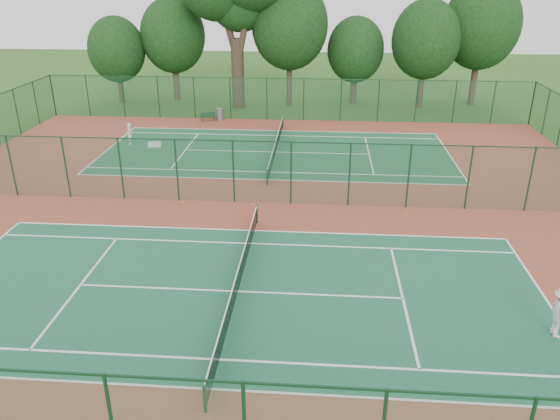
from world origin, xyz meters
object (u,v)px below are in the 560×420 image
object	(u,v)px
player_far	(129,134)
trash_bin	(220,114)
bench	(208,116)
kit_bag	(155,145)

from	to	relation	value
player_far	trash_bin	xyz separation A→B (m)	(5.25, 7.38, -0.28)
player_far	bench	distance (m)	8.18
player_far	kit_bag	bearing A→B (deg)	60.54
bench	player_far	bearing A→B (deg)	-139.19
player_far	kit_bag	distance (m)	2.10
player_far	bench	xyz separation A→B (m)	(4.32, 6.94, -0.37)
bench	kit_bag	xyz separation A→B (m)	(-2.37, -7.44, -0.23)
player_far	kit_bag	size ratio (longest dim) A/B	1.66
player_far	bench	bearing A→B (deg)	133.05
trash_bin	bench	xyz separation A→B (m)	(-0.93, -0.44, -0.09)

